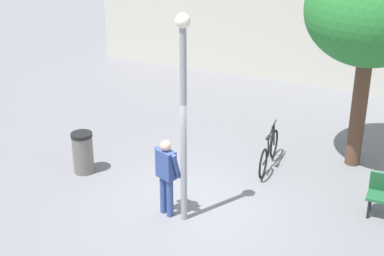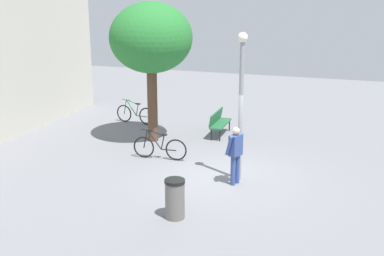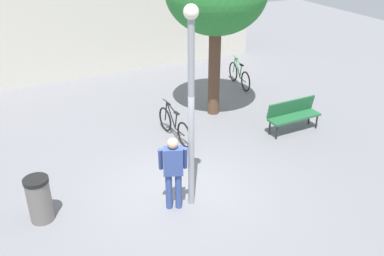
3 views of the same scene
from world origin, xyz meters
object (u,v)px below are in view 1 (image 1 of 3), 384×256
Objects in this scene: person_by_lamppost at (166,172)px; bicycle_black at (269,152)px; lamppost at (183,104)px; trash_bin at (83,153)px; plaza_tree at (371,12)px.

bicycle_black is at bearing 65.66° from person_by_lamppost.
trash_bin is (-2.97, 0.86, -2.01)m from lamppost.
lamppost is at bearing -124.77° from plaza_tree.
trash_bin reaches higher than bicycle_black.
person_by_lamppost is 3.16m from bicycle_black.
lamppost is at bearing -16.12° from trash_bin.
plaza_tree is 3.88m from bicycle_black.
bicycle_black is at bearing -150.87° from plaza_tree.
bicycle_black is 1.83× the size of trash_bin.
trash_bin is (-2.57, 0.83, -0.47)m from person_by_lamppost.
lamppost is 4.28× the size of trash_bin.
bicycle_black is (-1.79, -1.00, -3.29)m from plaza_tree.
person_by_lamppost is at bearing 176.41° from lamppost.
bicycle_black is (1.28, 2.83, -0.58)m from person_by_lamppost.
lamppost is 1.60m from person_by_lamppost.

